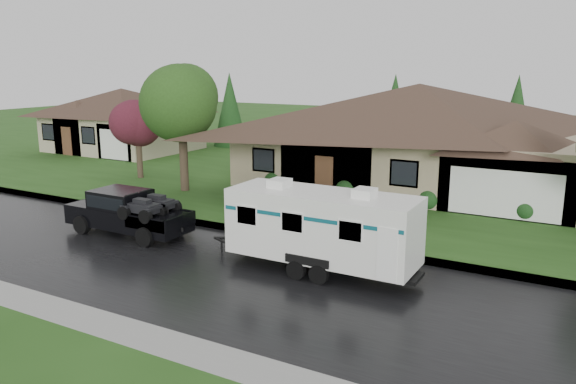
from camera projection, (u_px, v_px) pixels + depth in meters
name	position (u px, v px, depth m)	size (l,w,h in m)	color
ground	(248.00, 254.00, 20.41)	(140.00, 140.00, 0.00)	#244B17
road	(215.00, 271.00, 18.71)	(140.00, 8.00, 0.01)	black
curb	(279.00, 236.00, 22.31)	(140.00, 0.50, 0.15)	gray
lawn	(386.00, 180.00, 33.18)	(140.00, 26.00, 0.15)	#244B17
house_main	(422.00, 124.00, 30.33)	(19.44, 10.80, 6.90)	tan
house_far	(123.00, 114.00, 43.58)	(10.80, 8.64, 5.80)	tan
tree_left_green	(181.00, 100.00, 29.07)	(4.18, 4.18, 6.92)	#382B1E
tree_red	(138.00, 126.00, 32.85)	(2.70, 2.70, 4.47)	#382B1E
shrub_row	(387.00, 193.00, 27.25)	(13.60, 1.00, 1.00)	#143814
pickup_truck	(126.00, 211.00, 22.70)	(5.39, 2.05, 1.80)	black
travel_trailer	(322.00, 226.00, 18.39)	(6.64, 2.33, 2.98)	white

